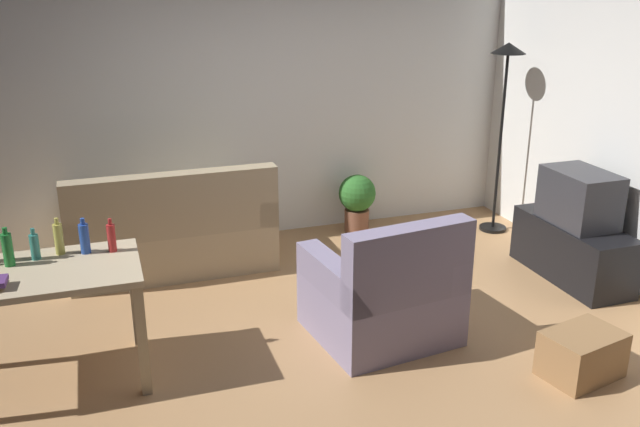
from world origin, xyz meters
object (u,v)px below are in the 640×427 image
(bottle_tall, at_px, (35,246))
(tv, at_px, (580,197))
(bottle_green, at_px, (8,249))
(bottle_blue, at_px, (84,238))
(armchair, at_px, (385,295))
(bottle_red, at_px, (111,237))
(storage_box, at_px, (582,354))
(torchiere_lamp, at_px, (505,86))
(couch, at_px, (172,234))
(desk, at_px, (38,287))
(tv_stand, at_px, (572,250))
(potted_plant, at_px, (357,199))
(bottle_squat, at_px, (59,238))

(bottle_tall, bearing_deg, tv, 1.09)
(bottle_green, distance_m, bottle_blue, 0.44)
(armchair, bearing_deg, bottle_red, -17.18)
(storage_box, bearing_deg, torchiere_lamp, 69.80)
(couch, xyz_separation_m, torchiere_lamp, (3.11, -0.09, 1.11))
(torchiere_lamp, xyz_separation_m, bottle_tall, (-4.08, -1.26, -0.57))
(bottle_red, bearing_deg, torchiere_lamp, 19.42)
(tv, height_order, bottle_red, bottle_red)
(armchair, bearing_deg, couch, -60.75)
(couch, distance_m, bottle_tall, 1.74)
(tv, relative_size, storage_box, 1.25)
(armchair, relative_size, bottle_green, 4.11)
(tv, relative_size, desk, 0.50)
(storage_box, bearing_deg, bottle_blue, 157.56)
(tv_stand, bearing_deg, storage_box, 144.57)
(bottle_tall, height_order, bottle_red, bottle_red)
(potted_plant, height_order, bottle_squat, bottle_squat)
(tv, xyz_separation_m, bottle_tall, (-4.08, -0.08, 0.14))
(desk, distance_m, bottle_blue, 0.40)
(tv, relative_size, torchiere_lamp, 0.33)
(bottle_green, bearing_deg, bottle_tall, 19.36)
(tv, xyz_separation_m, bottle_squat, (-3.94, -0.04, 0.16))
(storage_box, relative_size, bottle_blue, 2.09)
(bottle_tall, bearing_deg, potted_plant, 30.75)
(desk, distance_m, bottle_green, 0.29)
(armchair, bearing_deg, tv, -174.57)
(bottle_tall, bearing_deg, storage_box, -20.48)
(couch, distance_m, bottle_blue, 1.60)
(tv_stand, relative_size, bottle_red, 5.04)
(torchiere_lamp, height_order, bottle_green, torchiere_lamp)
(torchiere_lamp, height_order, bottle_red, torchiere_lamp)
(bottle_squat, bearing_deg, armchair, -10.40)
(tv_stand, bearing_deg, bottle_green, 91.75)
(desk, xyz_separation_m, bottle_tall, (0.00, 0.18, 0.19))
(desk, relative_size, potted_plant, 2.12)
(torchiere_lamp, bearing_deg, bottle_squat, -162.84)
(tv, bearing_deg, bottle_red, 91.56)
(desk, height_order, potted_plant, desk)
(tv, relative_size, potted_plant, 1.05)
(tv_stand, xyz_separation_m, bottle_green, (-4.22, -0.13, 0.63))
(tv_stand, height_order, bottle_squat, bottle_squat)
(desk, relative_size, bottle_green, 4.99)
(tv, height_order, bottle_tall, bottle_tall)
(desk, bearing_deg, tv, 4.30)
(bottle_tall, bearing_deg, armchair, -8.70)
(bottle_tall, height_order, bottle_blue, bottle_blue)
(potted_plant, bearing_deg, storage_box, -82.14)
(couch, height_order, bottle_red, bottle_red)
(tv_stand, height_order, torchiere_lamp, torchiere_lamp)
(couch, relative_size, bottle_blue, 7.37)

